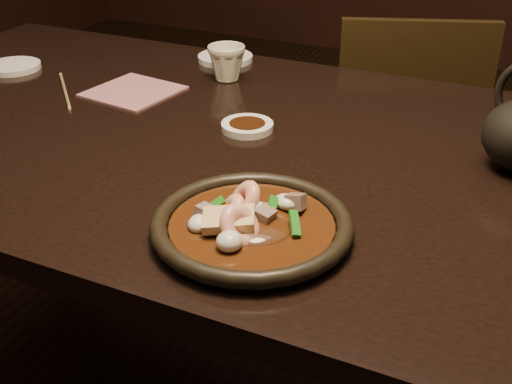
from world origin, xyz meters
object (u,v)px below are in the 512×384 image
at_px(table, 196,166).
at_px(tea_cup, 227,62).
at_px(chair, 399,147).
at_px(plate, 252,226).

bearing_deg(table, tea_cup, 104.58).
height_order(table, chair, chair).
distance_m(table, tea_cup, 0.29).
height_order(table, tea_cup, tea_cup).
distance_m(table, chair, 0.78).
relative_size(plate, tea_cup, 3.33).
bearing_deg(tea_cup, plate, -59.56).
relative_size(table, chair, 1.91).
bearing_deg(plate, chair, 90.82).
distance_m(table, plate, 0.38).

